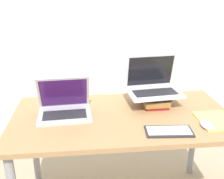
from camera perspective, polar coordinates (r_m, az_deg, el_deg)
name	(u,v)px	position (r m, az deg, el deg)	size (l,w,h in m)	color
wall_back	(107,6)	(2.58, -1.02, 17.63)	(8.00, 0.05, 2.70)	silver
desk	(122,126)	(1.74, 2.26, -8.05)	(1.42, 0.74, 0.75)	#9E754C
laptop_left	(64,107)	(1.72, -10.32, -3.82)	(0.35, 0.27, 0.25)	#B2B2B7
book_stack	(154,98)	(1.85, 9.03, -1.89)	(0.21, 0.24, 0.09)	maroon
laptop_on_books	(153,85)	(1.83, 8.91, 0.92)	(0.38, 0.28, 0.26)	silver
wireless_keyboard	(169,131)	(1.54, 12.26, -8.87)	(0.28, 0.15, 0.01)	#28282D
mouse	(207,125)	(1.65, 19.97, -7.31)	(0.07, 0.11, 0.03)	white
notepad	(217,120)	(1.75, 21.85, -6.28)	(0.22, 0.25, 0.01)	#EFE066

